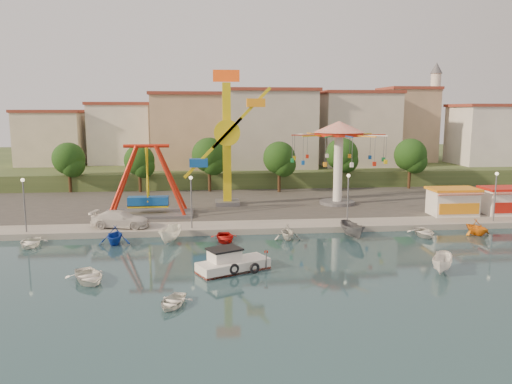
{
  "coord_description": "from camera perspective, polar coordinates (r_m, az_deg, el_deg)",
  "views": [
    {
      "loc": [
        -6.46,
        -36.28,
        12.3
      ],
      "look_at": [
        -1.41,
        14.0,
        4.0
      ],
      "focal_mm": 35.0,
      "sensor_mm": 36.0,
      "label": 1
    }
  ],
  "objects": [
    {
      "name": "moored_boat_7",
      "position": [
        54.53,
        23.91,
        -3.67
      ],
      "size": [
        3.23,
        3.53,
        1.59
      ],
      "primitive_type": "imported",
      "rotation": [
        0.0,
        0.0,
        0.23
      ],
      "color": "orange",
      "rests_on": "ground"
    },
    {
      "name": "asphalt_pad",
      "position": [
        67.61,
        -0.17,
        -0.63
      ],
      "size": [
        90.0,
        28.0,
        0.01
      ],
      "primitive_type": "cube",
      "color": "#4C4944",
      "rests_on": "quay_deck"
    },
    {
      "name": "building_3",
      "position": [
        86.06,
        2.34,
        6.19
      ],
      "size": [
        12.59,
        10.5,
        9.2
      ],
      "primitive_type": "cube",
      "color": "beige",
      "rests_on": "hill_terrace"
    },
    {
      "name": "building_2",
      "position": [
        88.33,
        -6.9,
        6.87
      ],
      "size": [
        11.95,
        9.28,
        11.23
      ],
      "primitive_type": "cube",
      "color": "tan",
      "rests_on": "hill_terrace"
    },
    {
      "name": "minaret",
      "position": [
        99.76,
        19.7,
        8.93
      ],
      "size": [
        2.8,
        2.8,
        18.0
      ],
      "color": "silver",
      "rests_on": "hill_terrace"
    },
    {
      "name": "moored_boat_5",
      "position": [
        49.54,
        11.0,
        -4.28
      ],
      "size": [
        2.18,
        4.31,
        1.59
      ],
      "primitive_type": "imported",
      "rotation": [
        0.0,
        0.0,
        0.16
      ],
      "color": "#57565B",
      "rests_on": "ground"
    },
    {
      "name": "booth_left",
      "position": [
        60.41,
        21.56,
        -0.99
      ],
      "size": [
        5.4,
        3.78,
        3.08
      ],
      "color": "white",
      "rests_on": "quay_deck"
    },
    {
      "name": "lamp_post_1",
      "position": [
        50.15,
        -7.4,
        -1.32
      ],
      "size": [
        0.14,
        0.14,
        5.0
      ],
      "primitive_type": "cylinder",
      "color": "#59595E",
      "rests_on": "quay_deck"
    },
    {
      "name": "building_5",
      "position": [
        94.99,
        18.53,
        6.62
      ],
      "size": [
        12.77,
        10.96,
        11.21
      ],
      "primitive_type": "cube",
      "color": "tan",
      "rests_on": "hill_terrace"
    },
    {
      "name": "rowboat_b",
      "position": [
        32.82,
        -9.54,
        -12.25
      ],
      "size": [
        2.87,
        3.4,
        0.6
      ],
      "primitive_type": "imported",
      "rotation": [
        0.0,
        0.0,
        -0.31
      ],
      "color": "white",
      "rests_on": "ground"
    },
    {
      "name": "cabin_motorboat",
      "position": [
        38.99,
        -2.83,
        -8.26
      ],
      "size": [
        5.94,
        4.34,
        1.96
      ],
      "rotation": [
        0.0,
        0.0,
        0.45
      ],
      "color": "white",
      "rests_on": "ground"
    },
    {
      "name": "tree_1",
      "position": [
        73.49,
        -13.19,
        3.54
      ],
      "size": [
        4.35,
        4.35,
        6.8
      ],
      "color": "#382314",
      "rests_on": "quay_deck"
    },
    {
      "name": "pirate_ship_ride",
      "position": [
        57.09,
        -12.28,
        1.15
      ],
      "size": [
        10.0,
        5.0,
        8.0
      ],
      "color": "#59595E",
      "rests_on": "quay_deck"
    },
    {
      "name": "lamp_post_3",
      "position": [
        58.66,
        25.64,
        -0.62
      ],
      "size": [
        0.14,
        0.14,
        5.0
      ],
      "primitive_type": "cylinder",
      "color": "#59595E",
      "rests_on": "quay_deck"
    },
    {
      "name": "moored_boat_1",
      "position": [
        48.24,
        -15.84,
        -4.75
      ],
      "size": [
        2.83,
        3.28,
        1.72
      ],
      "primitive_type": "imported",
      "rotation": [
        0.0,
        0.0,
        0.0
      ],
      "color": "#143BB0",
      "rests_on": "ground"
    },
    {
      "name": "tree_4",
      "position": [
        76.7,
        9.78,
        4.29
      ],
      "size": [
        4.86,
        4.86,
        7.6
      ],
      "color": "#382314",
      "rests_on": "quay_deck"
    },
    {
      "name": "building_1",
      "position": [
        89.05,
        -15.42,
        5.79
      ],
      "size": [
        12.33,
        9.01,
        8.63
      ],
      "primitive_type": "cube",
      "color": "silver",
      "rests_on": "hill_terrace"
    },
    {
      "name": "ground",
      "position": [
        38.85,
        4.19,
        -9.16
      ],
      "size": [
        200.0,
        200.0,
        0.0
      ],
      "primitive_type": "plane",
      "color": "#142A37",
      "rests_on": "ground"
    },
    {
      "name": "rowboat_a",
      "position": [
        38.61,
        -18.61,
        -9.12
      ],
      "size": [
        4.23,
        4.74,
        0.81
      ],
      "primitive_type": "imported",
      "rotation": [
        0.0,
        0.0,
        0.45
      ],
      "color": "white",
      "rests_on": "ground"
    },
    {
      "name": "hill_terrace",
      "position": [
        104.04,
        -2.15,
        3.36
      ],
      "size": [
        200.0,
        60.0,
        3.0
      ],
      "primitive_type": "cube",
      "color": "#384C26",
      "rests_on": "ground"
    },
    {
      "name": "booth_mid",
      "position": [
        63.55,
        26.64,
        -0.85
      ],
      "size": [
        5.4,
        3.78,
        3.08
      ],
      "color": "white",
      "rests_on": "quay_deck"
    },
    {
      "name": "lamp_post_0",
      "position": [
        53.11,
        -24.93,
        -1.53
      ],
      "size": [
        0.14,
        0.14,
        5.0
      ],
      "primitive_type": "cylinder",
      "color": "#59595E",
      "rests_on": "quay_deck"
    },
    {
      "name": "kamikaze_tower",
      "position": [
        61.5,
        -3.0,
        5.74
      ],
      "size": [
        7.22,
        3.1,
        16.5
      ],
      "color": "#59595E",
      "rests_on": "quay_deck"
    },
    {
      "name": "quay_deck",
      "position": [
        99.22,
        -1.96,
        2.37
      ],
      "size": [
        200.0,
        100.0,
        0.6
      ],
      "primitive_type": "cube",
      "color": "#9E998E",
      "rests_on": "ground"
    },
    {
      "name": "wave_swinger",
      "position": [
        62.82,
        9.43,
        5.46
      ],
      "size": [
        11.6,
        11.6,
        10.4
      ],
      "color": "#59595E",
      "rests_on": "quay_deck"
    },
    {
      "name": "van",
      "position": [
        52.17,
        -15.24,
        -3.02
      ],
      "size": [
        6.14,
        3.36,
        1.69
      ],
      "primitive_type": "imported",
      "rotation": [
        0.0,
        0.0,
        1.39
      ],
      "color": "silver",
      "rests_on": "quay_deck"
    },
    {
      "name": "tree_0",
      "position": [
        76.12,
        -20.63,
        3.58
      ],
      "size": [
        4.6,
        4.6,
        7.19
      ],
      "color": "#382314",
      "rests_on": "quay_deck"
    },
    {
      "name": "skiff",
      "position": [
        41.11,
        20.54,
        -7.65
      ],
      "size": [
        3.16,
        3.85,
        1.42
      ],
      "primitive_type": "imported",
      "rotation": [
        0.0,
        0.0,
        -0.57
      ],
      "color": "white",
      "rests_on": "ground"
    },
    {
      "name": "moored_boat_3",
      "position": [
        47.62,
        -3.61,
        -5.2
      ],
      "size": [
        2.69,
        3.66,
        0.74
      ],
      "primitive_type": "imported",
      "rotation": [
        0.0,
        0.0,
        0.04
      ],
      "color": "#B5110E",
      "rests_on": "ground"
    },
    {
      "name": "tree_3",
      "position": [
        71.73,
        2.68,
        3.92
      ],
      "size": [
        4.68,
        4.68,
        7.32
      ],
      "color": "#382314",
      "rests_on": "quay_deck"
    },
    {
      "name": "moored_boat_6",
      "position": [
        52.16,
        18.65,
        -4.38
      ],
      "size": [
        2.92,
        3.88,
        0.76
      ],
      "primitive_type": "imported",
      "rotation": [
        0.0,
        0.0,
        -0.08
      ],
      "color": "silver",
      "rests_on": "ground"
    },
    {
      "name": "building_4",
      "position": [
        92.21,
        10.41,
        6.26
      ],
      "size": [
        10.75,
        9.23,
        9.24
      ],
      "primitive_type": "cube",
      "color": "beige",
      "rests_on": "hill_terrace"
    },
    {
      "name": "moored_boat_2",
      "position": [
        47.62,
        -9.76,
        -4.81
      ],
      "size": [
        2.62,
        4.3,
        1.56
      ],
      "primitive_type": "imported",
      "rotation": [
        0.0,
        0.0,
        -0.3
      ],
      "color": "white",
      "rests_on": "ground"
    },
    {
      "name": "building_0",
      "position": [
        86.69,
        -23.97,
        6.3
      ],
      "size": [
        9.26,
        9.53,
        11.87
      ],
      "primitive_type": "cube",
      "color": "beige",
      "rests_on": "hill_terrace"
    },
    {
      "name": "moored_boat_4",
      "position": [
        48.11,
        3.61,
        -4.57
      ],
      "size": [
        2.59,
        2.97,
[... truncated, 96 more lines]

